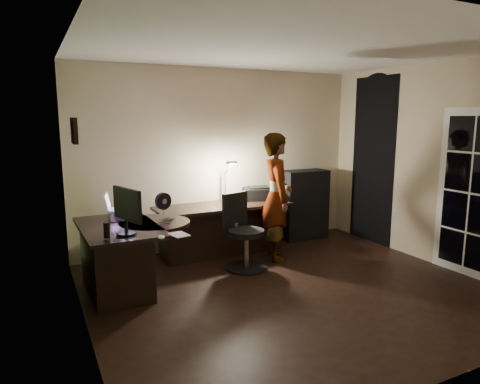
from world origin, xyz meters
name	(u,v)px	position (x,y,z in m)	size (l,w,h in m)	color
floor	(291,290)	(0.00, 0.00, -0.01)	(4.50, 4.00, 0.01)	black
ceiling	(297,47)	(0.00, 0.00, 2.71)	(4.50, 4.00, 0.01)	silver
wall_back	(221,159)	(0.00, 2.00, 1.35)	(4.50, 0.01, 2.70)	tan
wall_front	(453,208)	(0.00, -2.00, 1.35)	(4.50, 0.01, 2.70)	tan
wall_left	(79,189)	(-2.25, 0.00, 1.35)	(0.01, 4.00, 2.70)	tan
wall_right	(435,165)	(2.25, 0.00, 1.35)	(0.01, 4.00, 2.70)	tan
green_wall_overlay	(81,189)	(-2.24, 0.00, 1.35)	(0.00, 4.00, 2.70)	#415726
arched_doorway	(373,161)	(2.24, 1.15, 1.30)	(0.01, 0.90, 2.60)	black
french_door	(470,193)	(2.24, -0.55, 1.05)	(0.02, 0.92, 2.10)	white
framed_picture	(74,131)	(-2.22, 0.45, 1.85)	(0.04, 0.30, 0.25)	black
desk_left	(120,258)	(-1.78, 0.84, 0.39)	(0.82, 1.34, 0.77)	black
desk_right	(224,229)	(-0.17, 1.56, 0.37)	(1.96, 0.69, 0.74)	black
cabinet	(304,205)	(1.36, 1.74, 0.57)	(0.75, 0.38, 1.13)	black
laptop_stand	(120,214)	(-1.70, 1.12, 0.84)	(0.26, 0.22, 0.11)	silver
laptop	(120,201)	(-1.70, 1.12, 1.00)	(0.30, 0.28, 0.20)	silver
monitor	(126,218)	(-1.78, 0.41, 0.96)	(0.11, 0.53, 0.35)	black
mouse	(161,237)	(-1.51, 0.07, 0.80)	(0.07, 0.10, 0.04)	silver
phone	(170,218)	(-1.17, 0.88, 0.79)	(0.06, 0.12, 0.01)	black
pen	(165,223)	(-1.30, 0.67, 0.79)	(0.01, 0.13, 0.01)	black
speaker	(107,230)	(-1.99, 0.34, 0.86)	(0.06, 0.06, 0.16)	black
notepad	(179,235)	(-1.30, 0.13, 0.79)	(0.15, 0.22, 0.01)	silver
desk_fan	(163,206)	(-1.18, 1.14, 0.89)	(0.21, 0.12, 0.33)	black
headphones	(281,202)	(0.59, 1.21, 0.77)	(0.17, 0.07, 0.08)	navy
printer	(259,193)	(0.48, 1.68, 0.83)	(0.46, 0.36, 0.20)	black
desk_lamp	(225,179)	(-0.01, 1.83, 1.06)	(0.16, 0.30, 0.66)	black
office_chair	(246,232)	(-0.15, 0.86, 0.50)	(0.56, 0.56, 1.00)	black
person	(277,197)	(0.41, 1.04, 0.89)	(0.63, 0.42, 1.77)	#D8A88C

